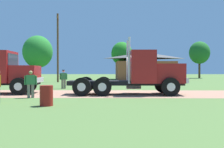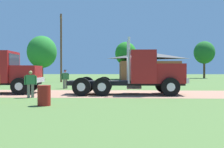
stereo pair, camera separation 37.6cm
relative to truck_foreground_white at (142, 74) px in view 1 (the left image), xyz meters
name	(u,v)px [view 1 (the left image)]	position (x,y,z in m)	size (l,w,h in m)	color
ground_plane	(138,94)	(-0.22, 0.50, -1.32)	(200.00, 200.00, 0.00)	#4C6B34
dirt_track	(138,94)	(-0.22, 0.50, -1.32)	(120.00, 5.69, 0.01)	#9F735B
truck_foreground_white	(142,74)	(0.00, 0.00, 0.00)	(7.57, 2.79, 3.63)	black
visitor_by_barrel	(31,83)	(-6.58, -2.26, -0.48)	(0.66, 0.42, 1.55)	#33723F
visitor_far_side	(63,78)	(-6.31, 5.09, -0.43)	(0.63, 0.39, 1.63)	#33723F
steel_barrel	(46,96)	(-4.75, -5.49, -0.88)	(0.57, 0.57, 0.90)	maroon
shed_building	(145,66)	(3.16, 28.39, 1.03)	(10.96, 7.78, 4.88)	#964C2F
utility_pole_near	(58,46)	(-9.77, 17.33, 3.59)	(0.50, 2.19, 9.30)	brown
tree_left	(38,52)	(-16.34, 29.12, 3.71)	(5.40, 5.40, 8.01)	#513823
tree_mid	(122,54)	(-0.86, 31.37, 3.51)	(4.03, 4.03, 7.07)	#513823
tree_right	(199,53)	(15.76, 37.19, 4.08)	(4.32, 4.32, 7.80)	#513823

